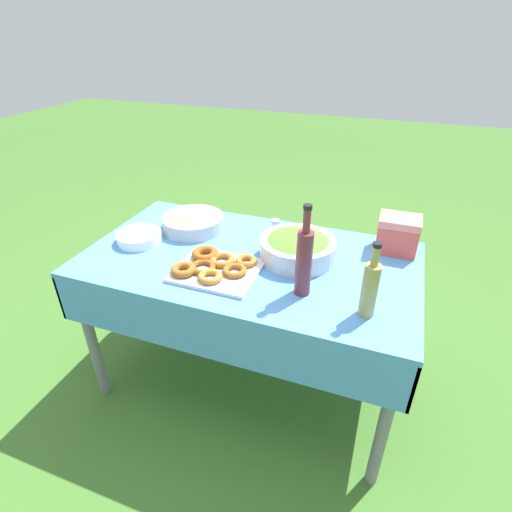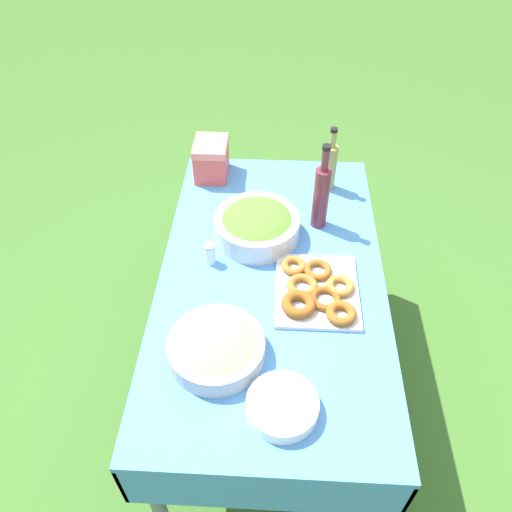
% 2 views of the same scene
% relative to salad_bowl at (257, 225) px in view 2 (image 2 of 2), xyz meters
% --- Properties ---
extents(ground_plane, '(14.00, 14.00, 0.00)m').
position_rel_salad_bowl_xyz_m(ground_plane, '(0.20, 0.07, -0.82)').
color(ground_plane, '#3D6B28').
extents(picnic_table, '(1.48, 0.82, 0.76)m').
position_rel_salad_bowl_xyz_m(picnic_table, '(0.20, 0.07, -0.16)').
color(picnic_table, '#4C8CD1').
rests_on(picnic_table, ground_plane).
extents(salad_bowl, '(0.33, 0.33, 0.11)m').
position_rel_salad_bowl_xyz_m(salad_bowl, '(0.00, 0.00, 0.00)').
color(salad_bowl, silver).
rests_on(salad_bowl, picnic_table).
extents(pasta_bowl, '(0.31, 0.31, 0.09)m').
position_rel_salad_bowl_xyz_m(pasta_bowl, '(0.57, -0.10, -0.01)').
color(pasta_bowl, '#B2B7BC').
rests_on(pasta_bowl, picnic_table).
extents(donut_platter, '(0.36, 0.29, 0.05)m').
position_rel_salad_bowl_xyz_m(donut_platter, '(0.30, 0.22, -0.04)').
color(donut_platter, silver).
rests_on(donut_platter, picnic_table).
extents(plate_stack, '(0.21, 0.21, 0.05)m').
position_rel_salad_bowl_xyz_m(plate_stack, '(0.75, 0.11, -0.03)').
color(plate_stack, white).
rests_on(plate_stack, picnic_table).
extents(olive_oil_bottle, '(0.06, 0.06, 0.29)m').
position_rel_salad_bowl_xyz_m(olive_oil_bottle, '(-0.34, 0.30, 0.06)').
color(olive_oil_bottle, '#998E4C').
rests_on(olive_oil_bottle, picnic_table).
extents(wine_bottle, '(0.06, 0.06, 0.37)m').
position_rel_salad_bowl_xyz_m(wine_bottle, '(-0.09, 0.25, 0.09)').
color(wine_bottle, maroon).
rests_on(wine_bottle, picnic_table).
extents(cooler_box, '(0.18, 0.14, 0.17)m').
position_rel_salad_bowl_xyz_m(cooler_box, '(-0.41, -0.22, 0.03)').
color(cooler_box, '#E04C42').
rests_on(cooler_box, picnic_table).
extents(salt_shaker, '(0.04, 0.04, 0.09)m').
position_rel_salad_bowl_xyz_m(salt_shaker, '(0.16, -0.17, -0.01)').
color(salt_shaker, white).
rests_on(salt_shaker, picnic_table).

